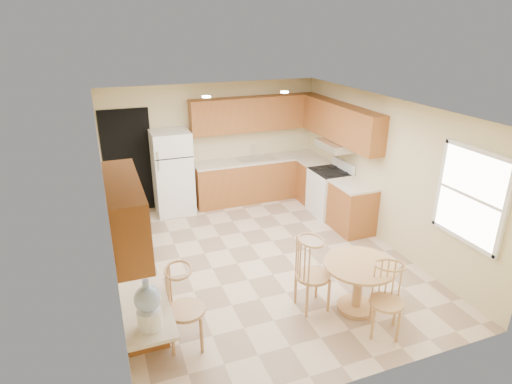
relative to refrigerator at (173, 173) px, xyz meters
name	(u,v)px	position (x,y,z in m)	size (l,w,h in m)	color
floor	(261,259)	(0.95, -2.40, -0.84)	(5.50, 5.50, 0.00)	beige
ceiling	(262,107)	(0.95, -2.40, 1.66)	(4.50, 5.50, 0.02)	white
wall_back	(213,144)	(0.95, 0.35, 0.41)	(4.50, 0.02, 2.50)	#C9BA87
wall_front	(364,283)	(0.95, -5.15, 0.41)	(4.50, 0.02, 2.50)	#C9BA87
wall_left	(108,209)	(-1.30, -2.40, 0.41)	(0.02, 5.50, 2.50)	#C9BA87
wall_right	(384,171)	(3.20, -2.40, 0.41)	(0.02, 5.50, 2.50)	#C9BA87
doorway	(128,162)	(-0.80, 0.34, 0.21)	(0.90, 0.02, 2.10)	black
base_cab_back	(257,180)	(1.83, 0.05, -0.40)	(2.75, 0.60, 0.87)	#A05C28
counter_back	(257,160)	(1.83, 0.05, 0.05)	(2.75, 0.63, 0.04)	beige
base_cab_right_a	(314,182)	(2.90, -0.54, -0.40)	(0.60, 0.59, 0.87)	#A05C28
counter_right_a	(315,162)	(2.90, -0.54, 0.05)	(0.63, 0.59, 0.04)	beige
base_cab_right_b	(352,208)	(2.90, -2.00, -0.40)	(0.60, 0.80, 0.87)	#A05C28
counter_right_b	(354,185)	(2.90, -2.00, 0.05)	(0.63, 0.80, 0.04)	beige
upper_cab_back	(255,114)	(1.83, 0.19, 1.01)	(2.75, 0.33, 0.70)	#A05C28
upper_cab_right	(341,123)	(3.04, -1.19, 1.01)	(0.33, 2.42, 0.70)	#A05C28
upper_cab_left	(126,213)	(-1.13, -4.00, 1.01)	(0.33, 1.40, 0.70)	#A05C28
sink	(256,159)	(1.80, 0.05, 0.07)	(0.78, 0.44, 0.01)	silver
range_hood	(336,146)	(2.95, -1.22, 0.58)	(0.50, 0.76, 0.14)	silver
desk_pedestal	(145,317)	(-1.05, -3.72, -0.48)	(0.48, 0.42, 0.72)	#A05C28
desk_top	(146,308)	(-1.05, -4.10, -0.09)	(0.50, 1.20, 0.04)	beige
window	(471,196)	(3.18, -4.25, 0.66)	(0.06, 1.12, 1.30)	white
can_light_a	(206,97)	(0.45, -1.20, 1.65)	(0.14, 0.14, 0.02)	white
can_light_b	(285,92)	(1.85, -1.20, 1.65)	(0.14, 0.14, 0.02)	white
refrigerator	(173,173)	(0.00, 0.00, 0.00)	(0.74, 0.72, 1.67)	white
stove	(329,192)	(2.88, -1.22, -0.37)	(0.65, 0.76, 1.09)	white
dining_table	(359,280)	(1.68, -4.07, -0.38)	(0.95, 0.95, 0.70)	tan
chair_table_a	(317,271)	(1.13, -3.92, -0.21)	(0.46, 0.59, 1.04)	tan
chair_table_b	(392,298)	(1.73, -4.69, -0.27)	(0.41, 0.48, 0.94)	tan
chair_desk	(187,305)	(-0.60, -4.04, -0.20)	(0.46, 0.60, 1.04)	tan
water_crock	(148,306)	(-1.05, -4.45, 0.18)	(0.27, 0.27, 0.55)	white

